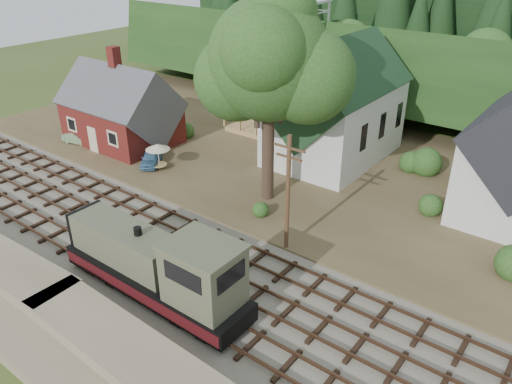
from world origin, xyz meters
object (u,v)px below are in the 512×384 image
Objects in this scene: locomotive at (159,268)px; patio_set at (158,148)px; car_green at (78,138)px; car_blue at (151,158)px.

locomotive is 5.23× the size of patio_set.
car_green is at bearing -176.45° from patio_set.
patio_set is at bearing -48.00° from car_blue.
car_blue is at bearing 168.69° from patio_set.
patio_set reaches higher than car_blue.
locomotive is 17.03m from patio_set.
car_blue is at bearing -97.48° from car_green.
locomotive is 18.23m from car_blue.
car_green is 10.70m from patio_set.
car_green is (-9.27, -0.92, -0.09)m from car_blue.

